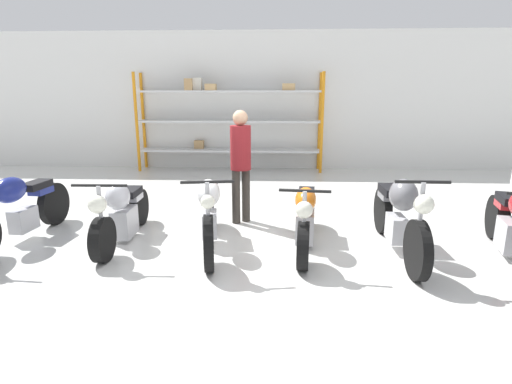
{
  "coord_description": "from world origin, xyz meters",
  "views": [
    {
      "loc": [
        0.26,
        -4.88,
        2.01
      ],
      "look_at": [
        0.0,
        0.4,
        0.7
      ],
      "focal_mm": 28.0,
      "sensor_mm": 36.0,
      "label": 1
    }
  ],
  "objects": [
    {
      "name": "shelving_rack",
      "position": [
        -1.01,
        5.68,
        1.39
      ],
      "size": [
        4.85,
        0.63,
        2.54
      ],
      "color": "orange",
      "rests_on": "ground_plane"
    },
    {
      "name": "motorcycle_orange",
      "position": [
        0.67,
        0.23,
        0.41
      ],
      "size": [
        0.59,
        2.08,
        0.95
      ],
      "rotation": [
        0.0,
        0.0,
        -1.67
      ],
      "color": "black",
      "rests_on": "ground_plane"
    },
    {
      "name": "back_wall",
      "position": [
        0.0,
        6.05,
        1.8
      ],
      "size": [
        30.0,
        0.08,
        3.6
      ],
      "color": "white",
      "rests_on": "ground_plane"
    },
    {
      "name": "motorcycle_silver",
      "position": [
        -1.85,
        0.28,
        0.42
      ],
      "size": [
        0.67,
        2.0,
        0.96
      ],
      "rotation": [
        0.0,
        0.0,
        -1.55
      ],
      "color": "black",
      "rests_on": "ground_plane"
    },
    {
      "name": "motorcycle_blue",
      "position": [
        -3.25,
        0.2,
        0.49
      ],
      "size": [
        0.65,
        2.18,
        1.05
      ],
      "rotation": [
        0.0,
        0.0,
        -1.64
      ],
      "color": "black",
      "rests_on": "ground_plane"
    },
    {
      "name": "ground_plane",
      "position": [
        0.0,
        0.0,
        0.0
      ],
      "size": [
        30.0,
        30.0,
        0.0
      ],
      "primitive_type": "plane",
      "color": "silver"
    },
    {
      "name": "motorcycle_grey",
      "position": [
        1.84,
        0.04,
        0.52
      ],
      "size": [
        0.58,
        2.23,
        1.11
      ],
      "rotation": [
        0.0,
        0.0,
        -1.58
      ],
      "color": "black",
      "rests_on": "ground_plane"
    },
    {
      "name": "motorcycle_white",
      "position": [
        -0.61,
        0.14,
        0.5
      ],
      "size": [
        0.62,
        2.17,
        1.06
      ],
      "rotation": [
        0.0,
        0.0,
        -1.42
      ],
      "color": "black",
      "rests_on": "ground_plane"
    },
    {
      "name": "person_browsing",
      "position": [
        -0.28,
        1.22,
        1.05
      ],
      "size": [
        0.44,
        0.44,
        1.77
      ],
      "rotation": [
        0.0,
        0.0,
        2.17
      ],
      "color": "#38332D",
      "rests_on": "ground_plane"
    }
  ]
}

